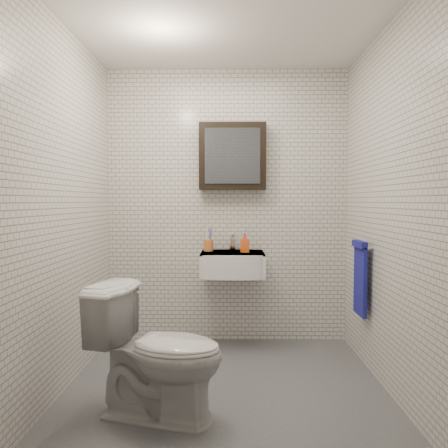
% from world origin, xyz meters
% --- Properties ---
extents(ground, '(2.20, 2.00, 0.01)m').
position_xyz_m(ground, '(0.00, 0.00, 0.01)').
color(ground, '#4C4F54').
rests_on(ground, ground).
extents(room_shell, '(2.22, 2.02, 2.51)m').
position_xyz_m(room_shell, '(0.00, 0.00, 1.47)').
color(room_shell, silver).
rests_on(room_shell, ground).
extents(washbasin, '(0.55, 0.50, 0.20)m').
position_xyz_m(washbasin, '(0.05, 0.73, 0.76)').
color(washbasin, white).
rests_on(washbasin, room_shell).
extents(faucet, '(0.06, 0.20, 0.15)m').
position_xyz_m(faucet, '(0.05, 0.93, 0.92)').
color(faucet, silver).
rests_on(faucet, washbasin).
extents(mirror_cabinet, '(0.60, 0.15, 0.60)m').
position_xyz_m(mirror_cabinet, '(0.05, 0.93, 1.70)').
color(mirror_cabinet, black).
rests_on(mirror_cabinet, room_shell).
extents(towel_rail, '(0.09, 0.30, 0.58)m').
position_xyz_m(towel_rail, '(1.04, 0.35, 0.72)').
color(towel_rail, silver).
rests_on(towel_rail, room_shell).
extents(toothbrush_cup, '(0.11, 0.11, 0.23)m').
position_xyz_m(toothbrush_cup, '(-0.16, 0.86, 0.91)').
color(toothbrush_cup, orange).
rests_on(toothbrush_cup, washbasin).
extents(soap_bottle, '(0.08, 0.08, 0.17)m').
position_xyz_m(soap_bottle, '(0.16, 0.77, 0.93)').
color(soap_bottle, '#F14C19').
rests_on(soap_bottle, washbasin).
extents(toilet, '(0.87, 0.63, 0.80)m').
position_xyz_m(toilet, '(-0.40, -0.48, 0.40)').
color(toilet, silver).
rests_on(toilet, ground).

